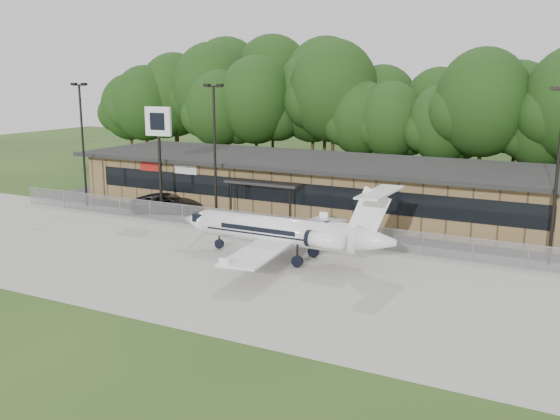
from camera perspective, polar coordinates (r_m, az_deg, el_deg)
The scene contains 12 objects.
ground at distance 31.44m, azimuth -14.90°, elevation -8.33°, with size 160.00×160.00×0.00m, color #244117.
apron at distance 37.35m, azimuth -6.61°, elevation -4.64°, with size 64.00×18.00×0.08m, color #9E9B93.
parking_lot at distance 46.95m, azimuth 1.29°, elevation -1.07°, with size 50.00×9.00×0.06m, color #383835.
terminal at distance 50.46m, azimuth 3.54°, elevation 2.33°, with size 41.00×11.65×4.30m.
fence at distance 42.90m, azimuth -1.38°, elevation -1.32°, with size 46.00×0.04×1.52m.
treeline at distance 66.70m, azimuth 10.06°, elevation 9.17°, with size 72.00×12.00×15.00m, color black, non-canonical shape.
light_pole_left at distance 54.12m, azimuth -17.62°, elevation 6.51°, with size 1.55×0.30×10.23m.
light_pole_mid at distance 45.86m, azimuth -6.00°, elevation 6.09°, with size 1.55×0.30×10.23m.
light_pole_right at distance 38.33m, azimuth 24.08°, elevation 3.90°, with size 1.55×0.30×10.23m.
business_jet at distance 36.82m, azimuth 0.56°, elevation -2.08°, with size 14.27×12.66×4.83m.
suv at distance 50.71m, azimuth -10.26°, elevation 0.60°, with size 2.61×5.65×1.57m, color #2A2A2C.
pole_sign at distance 49.18m, azimuth -11.04°, elevation 6.93°, with size 2.23×0.44×8.48m.
Camera 1 is at (20.28, -21.46, 10.80)m, focal length 40.00 mm.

